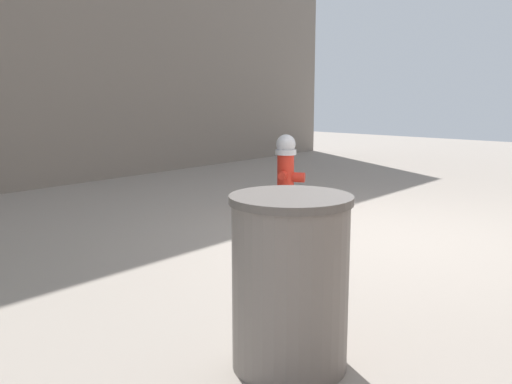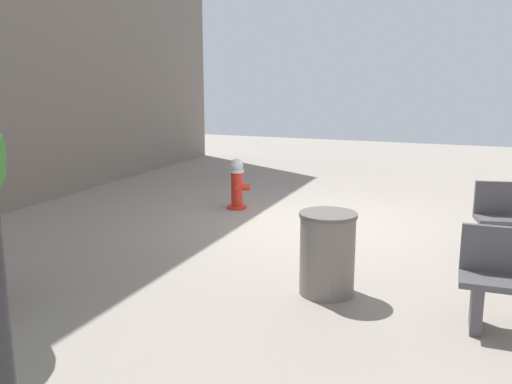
{
  "view_description": "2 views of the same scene",
  "coord_description": "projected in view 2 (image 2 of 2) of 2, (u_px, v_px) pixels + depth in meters",
  "views": [
    {
      "loc": [
        -2.52,
        4.94,
        1.4
      ],
      "look_at": [
        0.92,
        0.84,
        0.45
      ],
      "focal_mm": 40.13,
      "sensor_mm": 36.0,
      "label": 1
    },
    {
      "loc": [
        -2.22,
        8.17,
        2.3
      ],
      "look_at": [
        0.85,
        0.4,
        0.53
      ],
      "focal_mm": 38.29,
      "sensor_mm": 36.0,
      "label": 2
    }
  ],
  "objects": [
    {
      "name": "ground_plane",
      "position": [
        315.0,
        224.0,
        8.71
      ],
      "size": [
        23.4,
        23.4,
        0.0
      ],
      "primitive_type": "plane",
      "color": "gray"
    },
    {
      "name": "fire_hydrant",
      "position": [
        237.0,
        184.0,
        9.62
      ],
      "size": [
        0.41,
        0.42,
        0.89
      ],
      "color": "red",
      "rests_on": "ground_plane"
    },
    {
      "name": "trash_bin",
      "position": [
        327.0,
        253.0,
        5.83
      ],
      "size": [
        0.62,
        0.62,
        0.9
      ],
      "color": "slate",
      "rests_on": "ground_plane"
    }
  ]
}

